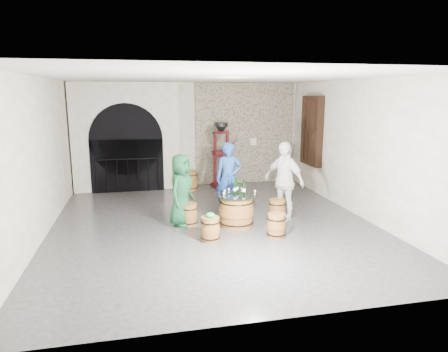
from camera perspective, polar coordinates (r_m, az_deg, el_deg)
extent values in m
plane|color=#2D2D2F|center=(9.02, -1.58, -6.80)|extent=(8.00, 8.00, 0.00)
plane|color=silver|center=(12.57, -5.03, 5.89)|extent=(8.00, 0.00, 8.00)
plane|color=silver|center=(4.85, 7.15, -3.46)|extent=(8.00, 0.00, 8.00)
plane|color=silver|center=(8.72, -24.89, 2.29)|extent=(0.00, 8.00, 8.00)
plane|color=silver|center=(9.90, 18.73, 3.76)|extent=(0.00, 8.00, 8.00)
plane|color=beige|center=(8.56, -1.70, 13.96)|extent=(8.00, 8.00, 0.00)
cube|color=gray|center=(12.87, 3.03, 6.05)|extent=(3.20, 0.12, 3.18)
cube|color=silver|center=(12.23, -13.78, 5.44)|extent=(3.10, 0.50, 3.18)
cube|color=black|center=(12.08, -13.61, 1.42)|extent=(2.10, 0.03, 1.55)
cylinder|color=black|center=(11.97, -13.79, 5.07)|extent=(2.10, 0.03, 2.10)
cylinder|color=black|center=(11.98, -13.67, 2.33)|extent=(1.79, 0.04, 0.04)
cylinder|color=black|center=(12.13, -17.77, -0.15)|extent=(0.02, 0.02, 0.98)
cylinder|color=black|center=(12.10, -16.37, -0.09)|extent=(0.02, 0.02, 0.98)
cylinder|color=black|center=(12.08, -14.97, -0.03)|extent=(0.02, 0.02, 0.98)
cylinder|color=black|center=(12.07, -13.56, 0.03)|extent=(0.02, 0.02, 0.98)
cylinder|color=black|center=(12.07, -12.15, 0.09)|extent=(0.02, 0.02, 0.98)
cylinder|color=black|center=(12.07, -10.73, 0.15)|extent=(0.02, 0.02, 0.98)
cylinder|color=black|center=(12.08, -9.32, 0.22)|extent=(0.02, 0.02, 0.98)
cube|color=black|center=(11.94, 12.44, 6.32)|extent=(0.20, 1.10, 2.00)
cube|color=black|center=(11.92, 12.22, 6.32)|extent=(0.06, 0.88, 1.76)
cube|color=black|center=(11.94, 12.35, 6.32)|extent=(0.22, 0.92, 0.06)
cube|color=black|center=(11.67, 12.94, 6.18)|extent=(0.22, 0.06, 1.80)
cube|color=black|center=(11.94, 12.35, 6.32)|extent=(0.22, 0.06, 1.80)
cube|color=black|center=(12.20, 11.78, 6.46)|extent=(0.22, 0.06, 1.80)
cylinder|color=brown|center=(8.77, 1.78, -5.04)|extent=(0.71, 0.71, 0.68)
cylinder|color=brown|center=(8.77, 1.78, -5.04)|extent=(0.76, 0.76, 0.15)
torus|color=black|center=(8.84, 1.77, -6.47)|extent=(0.77, 0.77, 0.02)
torus|color=black|center=(8.70, 1.78, -3.59)|extent=(0.77, 0.77, 0.02)
cylinder|color=brown|center=(8.67, 1.79, -2.84)|extent=(0.73, 0.73, 0.02)
cylinder|color=black|center=(8.67, 1.79, -2.68)|extent=(0.93, 0.93, 0.01)
cylinder|color=brown|center=(8.89, -5.02, -5.54)|extent=(0.35, 0.35, 0.47)
cylinder|color=brown|center=(8.89, -5.02, -5.54)|extent=(0.38, 0.38, 0.10)
torus|color=black|center=(8.94, -5.00, -6.51)|extent=(0.39, 0.39, 0.02)
torus|color=black|center=(8.85, -5.04, -4.55)|extent=(0.39, 0.39, 0.02)
cylinder|color=brown|center=(8.82, -5.05, -4.03)|extent=(0.36, 0.36, 0.02)
cylinder|color=brown|center=(9.79, 0.68, -3.88)|extent=(0.35, 0.35, 0.47)
cylinder|color=brown|center=(9.79, 0.68, -3.88)|extent=(0.38, 0.38, 0.10)
torus|color=black|center=(9.83, 0.68, -4.77)|extent=(0.39, 0.39, 0.02)
torus|color=black|center=(9.75, 0.69, -2.98)|extent=(0.39, 0.39, 0.02)
cylinder|color=brown|center=(9.72, 0.69, -2.50)|extent=(0.36, 0.36, 0.02)
cylinder|color=brown|center=(9.29, 7.59, -4.84)|extent=(0.35, 0.35, 0.47)
cylinder|color=brown|center=(9.29, 7.59, -4.84)|extent=(0.38, 0.38, 0.10)
torus|color=black|center=(9.34, 7.56, -5.77)|extent=(0.39, 0.39, 0.02)
torus|color=black|center=(9.25, 7.61, -3.89)|extent=(0.39, 0.39, 0.02)
cylinder|color=brown|center=(9.23, 7.63, -3.39)|extent=(0.36, 0.36, 0.02)
cylinder|color=brown|center=(8.21, 7.49, -7.07)|extent=(0.35, 0.35, 0.47)
cylinder|color=brown|center=(8.21, 7.49, -7.07)|extent=(0.38, 0.38, 0.10)
torus|color=black|center=(8.26, 7.46, -8.11)|extent=(0.39, 0.39, 0.02)
torus|color=black|center=(8.16, 7.52, -6.01)|extent=(0.39, 0.39, 0.02)
cylinder|color=brown|center=(8.14, 7.54, -5.44)|extent=(0.36, 0.36, 0.02)
cylinder|color=brown|center=(7.95, -1.97, -7.62)|extent=(0.35, 0.35, 0.47)
cylinder|color=brown|center=(7.95, -1.97, -7.62)|extent=(0.38, 0.38, 0.10)
torus|color=black|center=(8.00, -1.96, -8.69)|extent=(0.39, 0.39, 0.02)
torus|color=black|center=(7.90, -1.98, -6.53)|extent=(0.39, 0.39, 0.02)
cylinder|color=brown|center=(7.87, -1.98, -5.94)|extent=(0.36, 0.36, 0.02)
ellipsoid|color=#0C842B|center=(7.85, -1.98, -5.59)|extent=(0.18, 0.18, 0.10)
cylinder|color=#0C842B|center=(7.85, -1.37, -5.89)|extent=(0.12, 0.12, 0.01)
imported|color=#103C21|center=(8.77, -6.16, -2.01)|extent=(0.85, 0.93, 1.59)
imported|color=navy|center=(9.65, 0.68, -0.26)|extent=(0.71, 0.55, 1.72)
imported|color=silver|center=(9.21, 8.53, -0.71)|extent=(0.94, 1.13, 1.81)
cylinder|color=black|center=(8.70, 1.57, -1.82)|extent=(0.07, 0.07, 0.22)
cylinder|color=white|center=(8.70, 1.57, -1.89)|extent=(0.08, 0.08, 0.06)
cone|color=black|center=(8.67, 1.57, -1.02)|extent=(0.07, 0.07, 0.05)
cylinder|color=black|center=(8.66, 1.57, -0.67)|extent=(0.03, 0.03, 0.07)
cylinder|color=black|center=(8.63, 2.85, -1.94)|extent=(0.07, 0.07, 0.22)
cylinder|color=white|center=(8.63, 2.85, -2.00)|extent=(0.08, 0.08, 0.06)
cone|color=black|center=(8.60, 2.85, -1.13)|extent=(0.07, 0.07, 0.05)
cylinder|color=black|center=(8.59, 2.86, -0.77)|extent=(0.03, 0.03, 0.07)
cylinder|color=black|center=(8.81, 1.81, -1.64)|extent=(0.07, 0.07, 0.22)
cylinder|color=white|center=(8.82, 1.81, -1.71)|extent=(0.08, 0.08, 0.06)
cone|color=black|center=(8.79, 1.81, -0.85)|extent=(0.07, 0.07, 0.05)
cylinder|color=black|center=(8.77, 1.82, -0.50)|extent=(0.03, 0.03, 0.07)
cylinder|color=brown|center=(12.05, -4.82, -0.68)|extent=(0.41, 0.41, 0.58)
cylinder|color=brown|center=(12.05, -4.82, -0.68)|extent=(0.44, 0.44, 0.13)
torus|color=black|center=(12.09, -4.81, -1.59)|extent=(0.45, 0.45, 0.02)
torus|color=black|center=(12.01, -4.84, 0.23)|extent=(0.45, 0.45, 0.02)
cylinder|color=brown|center=(11.99, -4.85, 0.71)|extent=(0.42, 0.42, 0.02)
cube|color=#510D18|center=(12.49, -0.38, -1.31)|extent=(0.62, 0.54, 0.10)
cube|color=#510D18|center=(12.30, -0.39, 3.32)|extent=(0.54, 0.40, 0.13)
cube|color=#510D18|center=(12.22, -0.39, 6.24)|extent=(0.51, 0.22, 0.07)
cylinder|color=black|center=(12.37, -0.38, 1.30)|extent=(0.06, 0.06, 1.05)
cylinder|color=black|center=(12.20, -0.39, 7.37)|extent=(0.40, 0.40, 0.09)
cone|color=black|center=(12.21, -0.39, 6.78)|extent=(0.40, 0.40, 0.21)
cube|color=#510D18|center=(12.25, -1.29, 2.43)|extent=(0.09, 0.09, 1.68)
cube|color=#510D18|center=(12.41, 0.51, 2.56)|extent=(0.09, 0.09, 1.68)
cylinder|color=#510D18|center=(12.35, 1.04, 4.48)|extent=(0.45, 0.12, 0.33)
cube|color=silver|center=(12.88, 4.19, 4.92)|extent=(0.18, 0.10, 0.22)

